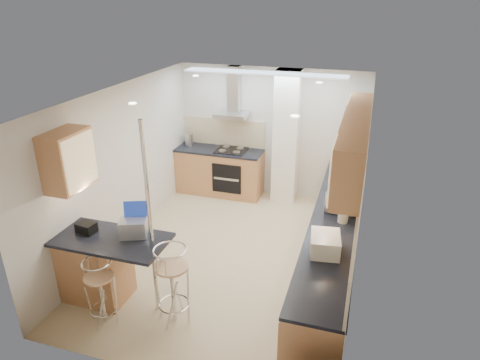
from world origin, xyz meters
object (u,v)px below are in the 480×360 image
(microwave, at_px, (344,196))
(laptop, at_px, (133,228))
(bread_bin, at_px, (325,244))
(bar_stool_near, at_px, (101,292))
(bar_stool_end, at_px, (173,285))

(microwave, relative_size, laptop, 1.84)
(microwave, height_order, bread_bin, microwave)
(bread_bin, bearing_deg, bar_stool_near, -167.64)
(bar_stool_near, bearing_deg, bread_bin, 40.14)
(bar_stool_near, distance_m, bread_bin, 2.72)
(laptop, height_order, bread_bin, laptop)
(laptop, xyz_separation_m, bread_bin, (2.32, 0.36, -0.02))
(microwave, xyz_separation_m, bread_bin, (-0.11, -1.25, -0.05))
(laptop, relative_size, bread_bin, 0.76)
(bar_stool_near, bearing_deg, microwave, 59.70)
(bar_stool_end, bearing_deg, microwave, -17.53)
(bar_stool_end, bearing_deg, bar_stool_near, 136.50)
(laptop, height_order, bar_stool_end, laptop)
(laptop, relative_size, bar_stool_end, 0.31)
(laptop, height_order, bar_stool_near, laptop)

